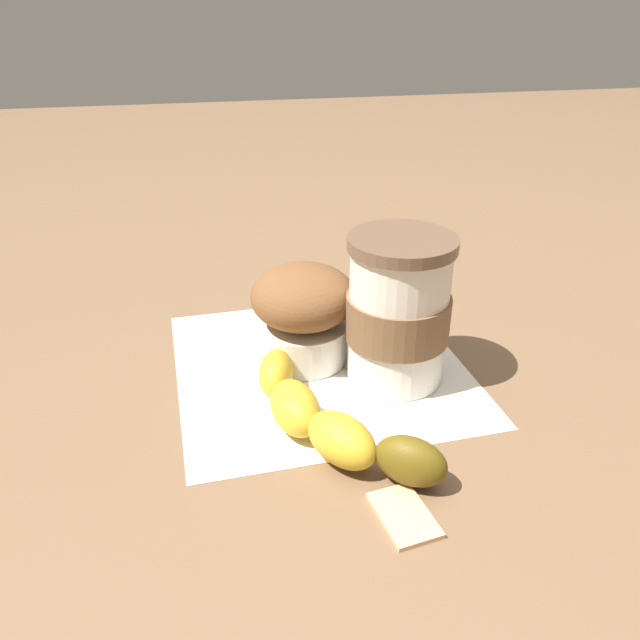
{
  "coord_description": "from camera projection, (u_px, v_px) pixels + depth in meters",
  "views": [
    {
      "loc": [
        0.1,
        0.47,
        0.3
      ],
      "look_at": [
        0.0,
        0.0,
        0.05
      ],
      "focal_mm": 35.0,
      "sensor_mm": 36.0,
      "label": 1
    }
  ],
  "objects": [
    {
      "name": "paper_napkin",
      "position": [
        320.0,
        366.0,
        0.56
      ],
      "size": [
        0.26,
        0.26,
        0.0
      ],
      "primitive_type": "cube",
      "rotation": [
        0.0,
        0.0,
        0.04
      ],
      "color": "white",
      "rests_on": "ground_plane"
    },
    {
      "name": "banana",
      "position": [
        325.0,
        419.0,
        0.46
      ],
      "size": [
        0.12,
        0.18,
        0.04
      ],
      "color": "gold",
      "rests_on": "paper_napkin"
    },
    {
      "name": "sugar_packet",
      "position": [
        404.0,
        513.0,
        0.4
      ],
      "size": [
        0.04,
        0.05,
        0.01
      ],
      "primitive_type": "cube",
      "rotation": [
        0.0,
        0.0,
        4.86
      ],
      "color": "#E0B27F",
      "rests_on": "ground_plane"
    },
    {
      "name": "coffee_cup",
      "position": [
        398.0,
        311.0,
        0.52
      ],
      "size": [
        0.09,
        0.09,
        0.13
      ],
      "color": "silver",
      "rests_on": "paper_napkin"
    },
    {
      "name": "ground_plane",
      "position": [
        320.0,
        367.0,
        0.56
      ],
      "size": [
        3.0,
        3.0,
        0.0
      ],
      "primitive_type": "plane",
      "color": "brown"
    },
    {
      "name": "muffin",
      "position": [
        303.0,
        311.0,
        0.55
      ],
      "size": [
        0.09,
        0.09,
        0.09
      ],
      "color": "white",
      "rests_on": "paper_napkin"
    }
  ]
}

